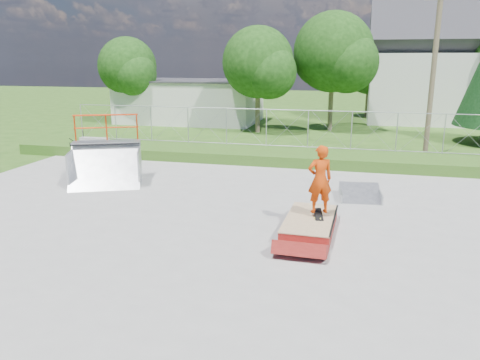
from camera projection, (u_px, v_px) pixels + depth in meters
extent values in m
plane|color=#2B5117|center=(195.00, 230.00, 13.01)|extent=(120.00, 120.00, 0.00)
cube|color=gray|center=(195.00, 229.00, 13.00)|extent=(20.00, 16.00, 0.04)
cube|color=#2B5117|center=(262.00, 155.00, 21.87)|extent=(24.00, 3.00, 0.50)
cube|color=maroon|center=(310.00, 225.00, 12.85)|extent=(1.36, 2.70, 0.37)
cube|color=tan|center=(310.00, 218.00, 12.80)|extent=(1.38, 2.72, 0.03)
cube|color=black|center=(318.00, 215.00, 12.91)|extent=(0.36, 0.82, 0.13)
imported|color=#C43808|center=(320.00, 182.00, 12.67)|extent=(0.80, 0.68, 1.87)
cube|color=silver|center=(190.00, 102.00, 35.16)|extent=(10.00, 6.00, 3.00)
cube|color=silver|center=(425.00, 88.00, 34.72)|extent=(8.00, 6.00, 5.00)
cube|color=#313036|center=(429.00, 41.00, 33.86)|extent=(8.40, 6.08, 6.08)
cylinder|color=brown|center=(433.00, 73.00, 21.53)|extent=(0.24, 0.24, 8.00)
cylinder|color=brown|center=(258.00, 113.00, 30.08)|extent=(0.30, 0.30, 2.45)
sphere|color=#14350E|center=(258.00, 62.00, 29.28)|extent=(4.48, 4.48, 4.48)
sphere|color=#14350E|center=(269.00, 72.00, 28.70)|extent=(3.36, 3.36, 3.36)
cylinder|color=brown|center=(330.00, 109.00, 30.87)|extent=(0.30, 0.30, 2.80)
sphere|color=#14350E|center=(333.00, 52.00, 29.95)|extent=(5.12, 5.12, 5.12)
sphere|color=#14350E|center=(348.00, 62.00, 29.29)|extent=(3.84, 3.84, 3.84)
cylinder|color=brown|center=(130.00, 108.00, 34.30)|extent=(0.30, 0.30, 2.27)
sphere|color=#14350E|center=(127.00, 66.00, 33.56)|extent=(4.16, 4.16, 4.16)
sphere|color=#14350E|center=(135.00, 74.00, 33.02)|extent=(3.12, 3.12, 3.12)
cylinder|color=brown|center=(367.00, 104.00, 37.89)|extent=(0.30, 0.30, 2.10)
sphere|color=#14350E|center=(370.00, 70.00, 37.20)|extent=(3.84, 3.84, 3.84)
sphere|color=#14350E|center=(379.00, 76.00, 36.71)|extent=(2.88, 2.88, 2.88)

